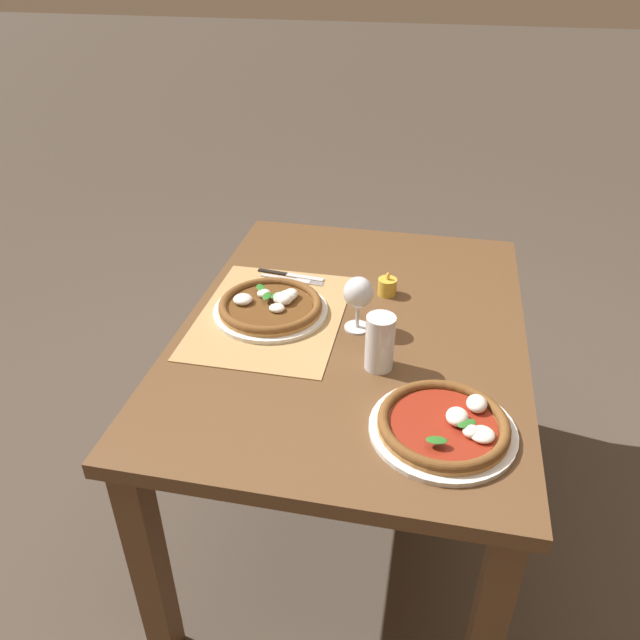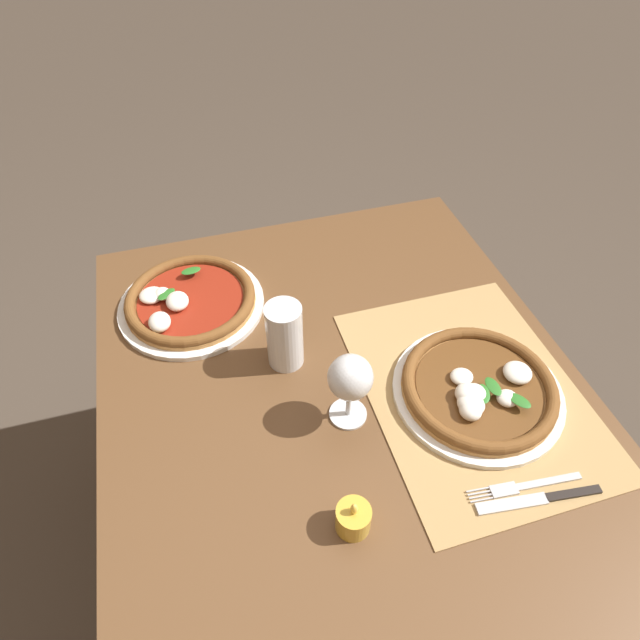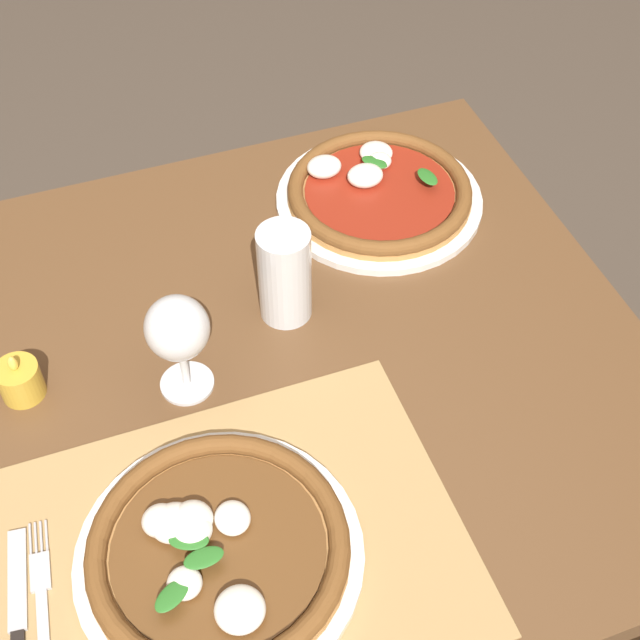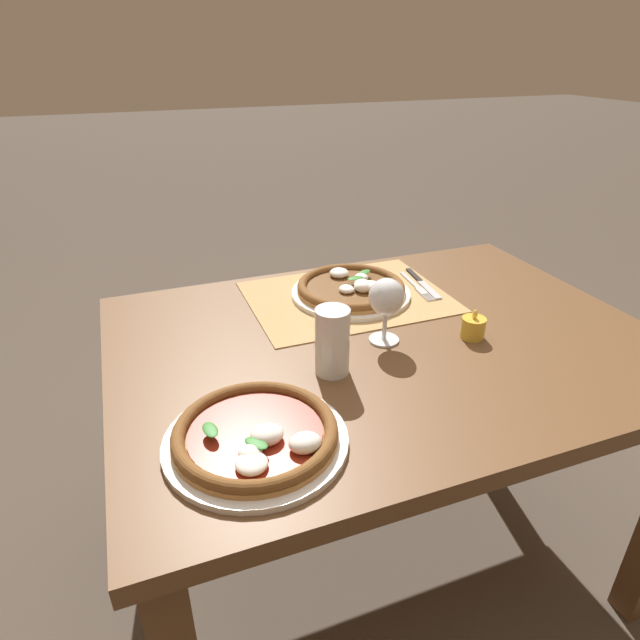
# 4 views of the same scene
# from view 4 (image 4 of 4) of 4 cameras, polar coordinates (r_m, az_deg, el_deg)

# --- Properties ---
(ground_plane) EXTENTS (24.00, 24.00, 0.00)m
(ground_plane) POSITION_cam_4_polar(r_m,az_deg,el_deg) (1.75, 5.61, -23.45)
(ground_plane) COLOR #473D33
(dining_table) EXTENTS (1.26, 0.92, 0.74)m
(dining_table) POSITION_cam_4_polar(r_m,az_deg,el_deg) (1.32, 6.87, -5.77)
(dining_table) COLOR brown
(dining_table) RESTS_ON ground
(paper_placemat) EXTENTS (0.52, 0.39, 0.00)m
(paper_placemat) POSITION_cam_4_polar(r_m,az_deg,el_deg) (1.45, 2.90, 2.47)
(paper_placemat) COLOR #A88451
(paper_placemat) RESTS_ON dining_table
(pizza_near) EXTENTS (0.32, 0.32, 0.05)m
(pizza_near) POSITION_cam_4_polar(r_m,az_deg,el_deg) (1.45, 3.39, 3.39)
(pizza_near) COLOR silver
(pizza_near) RESTS_ON paper_placemat
(pizza_far) EXTENTS (0.32, 0.32, 0.05)m
(pizza_far) POSITION_cam_4_polar(r_m,az_deg,el_deg) (0.94, -6.79, -12.15)
(pizza_far) COLOR silver
(pizza_far) RESTS_ON dining_table
(wine_glass) EXTENTS (0.08, 0.08, 0.16)m
(wine_glass) POSITION_cam_4_polar(r_m,az_deg,el_deg) (1.20, 7.09, 2.19)
(wine_glass) COLOR silver
(wine_glass) RESTS_ON dining_table
(pint_glass) EXTENTS (0.07, 0.07, 0.15)m
(pint_glass) POSITION_cam_4_polar(r_m,az_deg,el_deg) (1.09, 1.32, -2.43)
(pint_glass) COLOR silver
(pint_glass) RESTS_ON dining_table
(fork) EXTENTS (0.03, 0.20, 0.00)m
(fork) POSITION_cam_4_polar(r_m,az_deg,el_deg) (1.53, 10.21, 3.58)
(fork) COLOR #B7B7BC
(fork) RESTS_ON paper_placemat
(knife) EXTENTS (0.04, 0.22, 0.01)m
(knife) POSITION_cam_4_polar(r_m,az_deg,el_deg) (1.55, 10.87, 3.87)
(knife) COLOR black
(knife) RESTS_ON paper_placemat
(votive_candle) EXTENTS (0.06, 0.06, 0.07)m
(votive_candle) POSITION_cam_4_polar(r_m,az_deg,el_deg) (1.29, 16.00, -0.87)
(votive_candle) COLOR gold
(votive_candle) RESTS_ON dining_table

